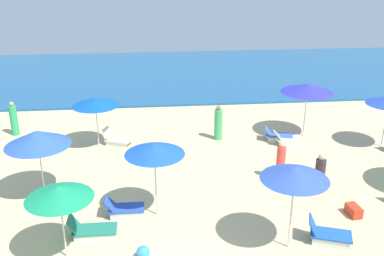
# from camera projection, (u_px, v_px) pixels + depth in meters

# --- Properties ---
(ocean) EXTENTS (60.00, 14.72, 0.12)m
(ocean) POSITION_uv_depth(u_px,v_px,m) (154.00, 74.00, 32.31)
(ocean) COLOR #1D5485
(ocean) RESTS_ON ground_plane
(umbrella_0) EXTENTS (2.10, 2.10, 2.30)m
(umbrella_0) POSITION_uv_depth(u_px,v_px,m) (95.00, 102.00, 19.65)
(umbrella_0) COLOR silver
(umbrella_0) RESTS_ON ground_plane
(lounge_chair_0_0) EXTENTS (1.40, 1.04, 0.79)m
(lounge_chair_0_0) POSITION_uv_depth(u_px,v_px,m) (116.00, 139.00, 20.47)
(lounge_chair_0_0) COLOR silver
(lounge_chair_0_0) RESTS_ON ground_plane
(umbrella_2) EXTENTS (2.29, 2.29, 2.52)m
(umbrella_2) POSITION_uv_depth(u_px,v_px,m) (37.00, 138.00, 15.49)
(umbrella_2) COLOR silver
(umbrella_2) RESTS_ON ground_plane
(umbrella_3) EXTENTS (1.90, 1.90, 2.31)m
(umbrella_3) POSITION_uv_depth(u_px,v_px,m) (59.00, 192.00, 12.23)
(umbrella_3) COLOR silver
(umbrella_3) RESTS_ON ground_plane
(lounge_chair_3_0) EXTENTS (1.48, 0.67, 0.69)m
(lounge_chair_3_0) POSITION_uv_depth(u_px,v_px,m) (91.00, 229.00, 13.85)
(lounge_chair_3_0) COLOR silver
(lounge_chair_3_0) RESTS_ON ground_plane
(umbrella_4) EXTENTS (1.97, 1.97, 2.68)m
(umbrella_4) POSITION_uv_depth(u_px,v_px,m) (295.00, 173.00, 12.51)
(umbrella_4) COLOR silver
(umbrella_4) RESTS_ON ground_plane
(lounge_chair_4_0) EXTENTS (1.45, 1.05, 0.77)m
(lounge_chair_4_0) POSITION_uv_depth(u_px,v_px,m) (327.00, 234.00, 13.55)
(lounge_chair_4_0) COLOR silver
(lounge_chair_4_0) RESTS_ON ground_plane
(umbrella_5) EXTENTS (2.47, 2.47, 2.59)m
(umbrella_5) POSITION_uv_depth(u_px,v_px,m) (307.00, 88.00, 20.70)
(umbrella_5) COLOR silver
(umbrella_5) RESTS_ON ground_plane
(lounge_chair_5_0) EXTENTS (1.36, 0.74, 0.65)m
(lounge_chair_5_0) POSITION_uv_depth(u_px,v_px,m) (287.00, 139.00, 20.58)
(lounge_chair_5_0) COLOR silver
(lounge_chair_5_0) RESTS_ON ground_plane
(lounge_chair_5_1) EXTENTS (1.44, 0.96, 0.63)m
(lounge_chair_5_1) POSITION_uv_depth(u_px,v_px,m) (277.00, 135.00, 20.91)
(lounge_chair_5_1) COLOR silver
(lounge_chair_5_1) RESTS_ON ground_plane
(umbrella_6) EXTENTS (1.95, 1.95, 2.63)m
(umbrella_6) POSITION_uv_depth(u_px,v_px,m) (155.00, 149.00, 14.19)
(umbrella_6) COLOR silver
(umbrella_6) RESTS_ON ground_plane
(lounge_chair_6_0) EXTENTS (1.32, 0.65, 0.67)m
(lounge_chair_6_0) POSITION_uv_depth(u_px,v_px,m) (124.00, 208.00, 14.91)
(lounge_chair_6_0) COLOR silver
(lounge_chair_6_0) RESTS_ON ground_plane
(beachgoer_0) EXTENTS (0.50, 0.50, 1.68)m
(beachgoer_0) POSITION_uv_depth(u_px,v_px,m) (14.00, 120.00, 21.40)
(beachgoer_0) COLOR #2DA863
(beachgoer_0) RESTS_ON ground_plane
(beachgoer_1) EXTENTS (0.44, 0.44, 1.64)m
(beachgoer_1) POSITION_uv_depth(u_px,v_px,m) (281.00, 162.00, 17.10)
(beachgoer_1) COLOR #F5483F
(beachgoer_1) RESTS_ON ground_plane
(beachgoer_2) EXTENTS (0.39, 0.39, 1.54)m
(beachgoer_2) POSITION_uv_depth(u_px,v_px,m) (320.00, 175.00, 16.25)
(beachgoer_2) COLOR #382B2F
(beachgoer_2) RESTS_ON ground_plane
(beachgoer_3) EXTENTS (0.51, 0.51, 1.68)m
(beachgoer_3) POSITION_uv_depth(u_px,v_px,m) (218.00, 124.00, 20.89)
(beachgoer_3) COLOR #41AA61
(beachgoer_3) RESTS_ON ground_plane
(cooler_box_0) EXTENTS (0.43, 0.64, 0.36)m
(cooler_box_0) POSITION_uv_depth(u_px,v_px,m) (354.00, 211.00, 14.97)
(cooler_box_0) COLOR red
(cooler_box_0) RESTS_ON ground_plane
(beach_ball_2) EXTENTS (0.40, 0.40, 0.40)m
(beach_ball_2) POSITION_uv_depth(u_px,v_px,m) (143.00, 252.00, 12.85)
(beach_ball_2) COLOR #308CDD
(beach_ball_2) RESTS_ON ground_plane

